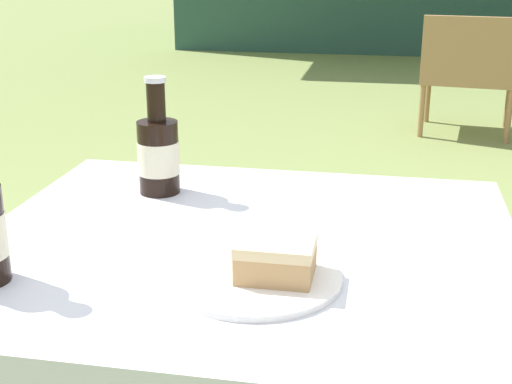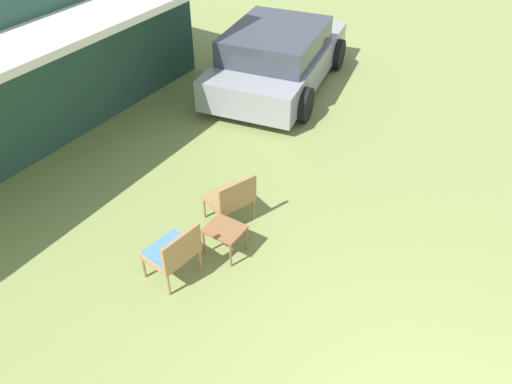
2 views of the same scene
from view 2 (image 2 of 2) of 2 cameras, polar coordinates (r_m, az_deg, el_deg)
name	(u,v)px [view 2 (image 2 of 2)]	position (r m, az deg, el deg)	size (l,w,h in m)	color
parked_car	(278,57)	(10.49, 2.49, 15.14)	(4.20, 2.63, 1.26)	gray
wicker_chair_cushioned	(173,251)	(6.21, -9.43, -6.62)	(0.66, 0.58, 0.79)	#9E7547
wicker_chair_plain	(232,197)	(6.89, -2.80, -0.58)	(0.74, 0.69, 0.79)	#9E7547
garden_side_table	(225,231)	(6.50, -3.59, -4.52)	(0.42, 0.48, 0.42)	brown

